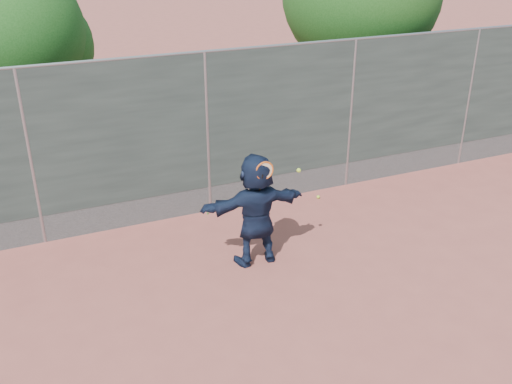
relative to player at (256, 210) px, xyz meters
name	(u,v)px	position (x,y,z in m)	size (l,w,h in m)	color
ground	(293,314)	(-0.08, -1.50, -0.92)	(80.00, 80.00, 0.00)	#9E4C42
player	(256,210)	(0.00, 0.00, 0.00)	(1.70, 0.54, 1.84)	#141E37
ball_ground	(318,197)	(2.06, 1.63, -0.88)	(0.07, 0.07, 0.07)	#AFD12E
fence	(207,131)	(-0.08, 2.00, 0.66)	(20.00, 0.06, 3.03)	#38423D
swing_action	(268,172)	(0.10, -0.20, 0.70)	(0.75, 0.13, 0.51)	#D95314
tree_left	(16,38)	(-2.93, 5.05, 2.02)	(3.15, 3.00, 4.53)	#382314
weed_clump	(227,204)	(0.21, 1.88, -0.78)	(0.68, 0.07, 0.30)	#387226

